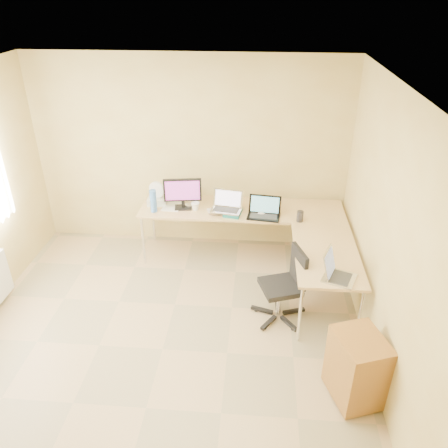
# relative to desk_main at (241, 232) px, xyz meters

# --- Properties ---
(floor) EXTENTS (4.50, 4.50, 0.00)m
(floor) POSITION_rel_desk_main_xyz_m (-0.72, -1.85, -0.36)
(floor) COLOR tan
(floor) RESTS_ON ground
(ceiling) EXTENTS (4.50, 4.50, 0.00)m
(ceiling) POSITION_rel_desk_main_xyz_m (-0.72, -1.85, 2.24)
(ceiling) COLOR white
(ceiling) RESTS_ON ground
(wall_back) EXTENTS (4.50, 0.00, 4.50)m
(wall_back) POSITION_rel_desk_main_xyz_m (-0.72, 0.40, 0.93)
(wall_back) COLOR #D3C180
(wall_back) RESTS_ON ground
(wall_right) EXTENTS (0.00, 4.50, 4.50)m
(wall_right) POSITION_rel_desk_main_xyz_m (1.38, -1.85, 0.93)
(wall_right) COLOR #D3C180
(wall_right) RESTS_ON ground
(desk_main) EXTENTS (2.65, 0.70, 0.73)m
(desk_main) POSITION_rel_desk_main_xyz_m (0.00, 0.00, 0.00)
(desk_main) COLOR tan
(desk_main) RESTS_ON ground
(desk_return) EXTENTS (0.70, 1.30, 0.73)m
(desk_return) POSITION_rel_desk_main_xyz_m (0.98, -1.00, 0.00)
(desk_return) COLOR tan
(desk_return) RESTS_ON ground
(monitor) EXTENTS (0.50, 0.22, 0.42)m
(monitor) POSITION_rel_desk_main_xyz_m (-0.77, -0.06, 0.57)
(monitor) COLOR black
(monitor) RESTS_ON desk_main
(book_stack) EXTENTS (0.25, 0.31, 0.05)m
(book_stack) POSITION_rel_desk_main_xyz_m (-0.11, -0.16, 0.39)
(book_stack) COLOR #145F5F
(book_stack) RESTS_ON desk_main
(laptop_center) EXTENTS (0.42, 0.35, 0.24)m
(laptop_center) POSITION_rel_desk_main_xyz_m (-0.19, -0.17, 0.53)
(laptop_center) COLOR #A9A9A9
(laptop_center) RESTS_ON desk_main
(laptop_black) EXTENTS (0.43, 0.34, 0.25)m
(laptop_black) POSITION_rel_desk_main_xyz_m (0.28, -0.22, 0.49)
(laptop_black) COLOR black
(laptop_black) RESTS_ON desk_main
(keyboard) EXTENTS (0.45, 0.26, 0.02)m
(keyboard) POSITION_rel_desk_main_xyz_m (-0.23, -0.07, 0.38)
(keyboard) COLOR silver
(keyboard) RESTS_ON desk_main
(mouse) EXTENTS (0.10, 0.08, 0.03)m
(mouse) POSITION_rel_desk_main_xyz_m (0.25, -0.16, 0.38)
(mouse) COLOR silver
(mouse) RESTS_ON desk_main
(mug) EXTENTS (0.14, 0.14, 0.11)m
(mug) POSITION_rel_desk_main_xyz_m (-0.60, -0.10, 0.42)
(mug) COLOR white
(mug) RESTS_ON desk_main
(cd_stack) EXTENTS (0.14, 0.14, 0.03)m
(cd_stack) POSITION_rel_desk_main_xyz_m (-0.70, 0.00, 0.38)
(cd_stack) COLOR #B9B7C8
(cd_stack) RESTS_ON desk_main
(water_bottle) EXTENTS (0.11, 0.11, 0.30)m
(water_bottle) POSITION_rel_desk_main_xyz_m (-1.13, -0.18, 0.51)
(water_bottle) COLOR #4379CE
(water_bottle) RESTS_ON desk_main
(papers) EXTENTS (0.25, 0.34, 0.01)m
(papers) POSITION_rel_desk_main_xyz_m (-0.92, -0.01, 0.37)
(papers) COLOR white
(papers) RESTS_ON desk_main
(white_box) EXTENTS (0.26, 0.19, 0.09)m
(white_box) POSITION_rel_desk_main_xyz_m (-1.13, 0.03, 0.41)
(white_box) COLOR beige
(white_box) RESTS_ON desk_main
(desk_fan) EXTENTS (0.28, 0.28, 0.28)m
(desk_fan) POSITION_rel_desk_main_xyz_m (-1.13, 0.10, 0.51)
(desk_fan) COLOR white
(desk_fan) RESTS_ON desk_main
(black_cup) EXTENTS (0.08, 0.08, 0.14)m
(black_cup) POSITION_rel_desk_main_xyz_m (0.73, -0.30, 0.43)
(black_cup) COLOR #282424
(black_cup) RESTS_ON desk_main
(laptop_return) EXTENTS (0.44, 0.40, 0.24)m
(laptop_return) POSITION_rel_desk_main_xyz_m (1.04, -1.48, 0.49)
(laptop_return) COLOR silver
(laptop_return) RESTS_ON desk_return
(office_chair) EXTENTS (0.66, 0.66, 0.87)m
(office_chair) POSITION_rel_desk_main_xyz_m (0.48, -1.24, 0.14)
(office_chair) COLOR black
(office_chair) RESTS_ON ground
(cabinet) EXTENTS (0.52, 0.58, 0.66)m
(cabinet) POSITION_rel_desk_main_xyz_m (1.13, -2.28, -0.01)
(cabinet) COLOR #935930
(cabinet) RESTS_ON ground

